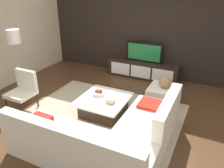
{
  "coord_description": "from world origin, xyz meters",
  "views": [
    {
      "loc": [
        1.91,
        -3.64,
        2.68
      ],
      "look_at": [
        -0.09,
        0.48,
        0.55
      ],
      "focal_mm": 36.45,
      "sensor_mm": 36.0,
      "label": 1
    }
  ],
  "objects_px": {
    "sectional_couch": "(108,137)",
    "accent_chair_near": "(23,88)",
    "coffee_table": "(104,105)",
    "decorative_ball": "(165,82)",
    "ottoman": "(164,95)",
    "floor_lamp": "(14,41)",
    "book_stack": "(110,101)",
    "television": "(144,52)",
    "media_console": "(143,69)",
    "fruit_bowl": "(99,92)"
  },
  "relations": [
    {
      "from": "sectional_couch",
      "to": "accent_chair_near",
      "type": "bearing_deg",
      "value": 168.48
    },
    {
      "from": "accent_chair_near",
      "to": "coffee_table",
      "type": "bearing_deg",
      "value": 8.64
    },
    {
      "from": "decorative_ball",
      "to": "ottoman",
      "type": "bearing_deg",
      "value": 0.0
    },
    {
      "from": "sectional_couch",
      "to": "accent_chair_near",
      "type": "distance_m",
      "value": 2.39
    },
    {
      "from": "floor_lamp",
      "to": "ottoman",
      "type": "relative_size",
      "value": 2.31
    },
    {
      "from": "coffee_table",
      "to": "ottoman",
      "type": "xyz_separation_m",
      "value": [
        1.04,
        1.04,
        -0.0
      ]
    },
    {
      "from": "coffee_table",
      "to": "floor_lamp",
      "type": "distance_m",
      "value": 2.64
    },
    {
      "from": "accent_chair_near",
      "to": "floor_lamp",
      "type": "xyz_separation_m",
      "value": [
        -0.65,
        0.55,
        0.86
      ]
    },
    {
      "from": "sectional_couch",
      "to": "book_stack",
      "type": "distance_m",
      "value": 0.98
    },
    {
      "from": "book_stack",
      "to": "television",
      "type": "bearing_deg",
      "value": 92.76
    },
    {
      "from": "sectional_couch",
      "to": "decorative_ball",
      "type": "relative_size",
      "value": 8.78
    },
    {
      "from": "media_console",
      "to": "ottoman",
      "type": "height_order",
      "value": "media_console"
    },
    {
      "from": "ottoman",
      "to": "book_stack",
      "type": "relative_size",
      "value": 3.88
    },
    {
      "from": "ottoman",
      "to": "decorative_ball",
      "type": "height_order",
      "value": "decorative_ball"
    },
    {
      "from": "ottoman",
      "to": "fruit_bowl",
      "type": "distance_m",
      "value": 1.56
    },
    {
      "from": "media_console",
      "to": "accent_chair_near",
      "type": "relative_size",
      "value": 2.39
    },
    {
      "from": "ottoman",
      "to": "book_stack",
      "type": "bearing_deg",
      "value": -125.55
    },
    {
      "from": "floor_lamp",
      "to": "book_stack",
      "type": "bearing_deg",
      "value": -2.9
    },
    {
      "from": "fruit_bowl",
      "to": "book_stack",
      "type": "bearing_deg",
      "value": -28.65
    },
    {
      "from": "media_console",
      "to": "television",
      "type": "relative_size",
      "value": 1.97
    },
    {
      "from": "floor_lamp",
      "to": "coffee_table",
      "type": "bearing_deg",
      "value": -0.39
    },
    {
      "from": "media_console",
      "to": "coffee_table",
      "type": "relative_size",
      "value": 1.96
    },
    {
      "from": "media_console",
      "to": "decorative_ball",
      "type": "height_order",
      "value": "decorative_ball"
    },
    {
      "from": "floor_lamp",
      "to": "book_stack",
      "type": "xyz_separation_m",
      "value": [
        2.6,
        -0.13,
        -0.93
      ]
    },
    {
      "from": "ottoman",
      "to": "coffee_table",
      "type": "bearing_deg",
      "value": -135.06
    },
    {
      "from": "sectional_couch",
      "to": "ottoman",
      "type": "xyz_separation_m",
      "value": [
        0.44,
        2.05,
        -0.08
      ]
    },
    {
      "from": "book_stack",
      "to": "fruit_bowl",
      "type": "bearing_deg",
      "value": 151.35
    },
    {
      "from": "television",
      "to": "accent_chair_near",
      "type": "relative_size",
      "value": 1.21
    },
    {
      "from": "media_console",
      "to": "ottoman",
      "type": "bearing_deg",
      "value": -53.15
    },
    {
      "from": "media_console",
      "to": "decorative_ball",
      "type": "bearing_deg",
      "value": -53.15
    },
    {
      "from": "fruit_bowl",
      "to": "accent_chair_near",
      "type": "bearing_deg",
      "value": -157.88
    },
    {
      "from": "accent_chair_near",
      "to": "media_console",
      "type": "bearing_deg",
      "value": 48.65
    },
    {
      "from": "sectional_couch",
      "to": "fruit_bowl",
      "type": "xyz_separation_m",
      "value": [
        -0.78,
        1.11,
        0.15
      ]
    },
    {
      "from": "television",
      "to": "fruit_bowl",
      "type": "height_order",
      "value": "television"
    },
    {
      "from": "coffee_table",
      "to": "decorative_ball",
      "type": "xyz_separation_m",
      "value": [
        1.04,
        1.04,
        0.34
      ]
    },
    {
      "from": "ottoman",
      "to": "decorative_ball",
      "type": "xyz_separation_m",
      "value": [
        0.0,
        0.0,
        0.34
      ]
    },
    {
      "from": "coffee_table",
      "to": "accent_chair_near",
      "type": "bearing_deg",
      "value": -162.9
    },
    {
      "from": "television",
      "to": "sectional_couch",
      "type": "relative_size",
      "value": 0.44
    },
    {
      "from": "floor_lamp",
      "to": "book_stack",
      "type": "relative_size",
      "value": 8.96
    },
    {
      "from": "sectional_couch",
      "to": "decorative_ball",
      "type": "distance_m",
      "value": 2.11
    },
    {
      "from": "accent_chair_near",
      "to": "fruit_bowl",
      "type": "xyz_separation_m",
      "value": [
        1.55,
        0.63,
        -0.05
      ]
    },
    {
      "from": "floor_lamp",
      "to": "fruit_bowl",
      "type": "relative_size",
      "value": 5.77
    },
    {
      "from": "television",
      "to": "fruit_bowl",
      "type": "xyz_separation_m",
      "value": [
        -0.28,
        -2.2,
        -0.34
      ]
    },
    {
      "from": "ottoman",
      "to": "decorative_ball",
      "type": "distance_m",
      "value": 0.34
    },
    {
      "from": "coffee_table",
      "to": "sectional_couch",
      "type": "bearing_deg",
      "value": -59.02
    },
    {
      "from": "coffee_table",
      "to": "fruit_bowl",
      "type": "relative_size",
      "value": 3.79
    },
    {
      "from": "accent_chair_near",
      "to": "decorative_ball",
      "type": "xyz_separation_m",
      "value": [
        2.77,
        1.57,
        0.05
      ]
    },
    {
      "from": "media_console",
      "to": "decorative_ball",
      "type": "distance_m",
      "value": 1.6
    },
    {
      "from": "decorative_ball",
      "to": "book_stack",
      "type": "distance_m",
      "value": 1.42
    },
    {
      "from": "accent_chair_near",
      "to": "fruit_bowl",
      "type": "distance_m",
      "value": 1.68
    }
  ]
}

